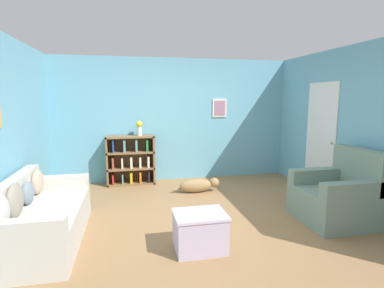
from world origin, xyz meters
TOP-DOWN VIEW (x-y plane):
  - ground_plane at (0.00, 0.00)m, footprint 14.00×14.00m
  - wall_back at (0.00, 2.25)m, footprint 5.60×0.13m
  - wall_left at (-2.55, -0.00)m, footprint 0.13×5.00m
  - wall_right at (2.55, 0.02)m, footprint 0.16×5.00m
  - couch at (-2.08, -0.37)m, footprint 0.86×1.83m
  - bookshelf at (-0.94, 2.03)m, footprint 0.97×0.35m
  - recliner_chair at (1.95, -0.55)m, footprint 0.96×0.95m
  - coffee_table at (-0.19, -0.95)m, footprint 0.60×0.48m
  - dog at (0.29, 1.18)m, footprint 0.92×0.23m
  - vase at (-0.76, 2.01)m, footprint 0.13×0.13m

SIDE VIEW (x-z plane):
  - ground_plane at x=0.00m, z-range 0.00..0.00m
  - dog at x=0.29m, z-range 0.00..0.26m
  - coffee_table at x=-0.19m, z-range 0.01..0.46m
  - couch at x=-2.08m, z-range -0.10..0.72m
  - recliner_chair at x=1.95m, z-range -0.16..0.89m
  - bookshelf at x=-0.94m, z-range -0.01..0.99m
  - vase at x=-0.76m, z-range 1.03..1.33m
  - wall_right at x=2.55m, z-range -0.01..2.59m
  - wall_back at x=0.00m, z-range 0.00..2.60m
  - wall_left at x=-2.55m, z-range 0.00..2.60m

